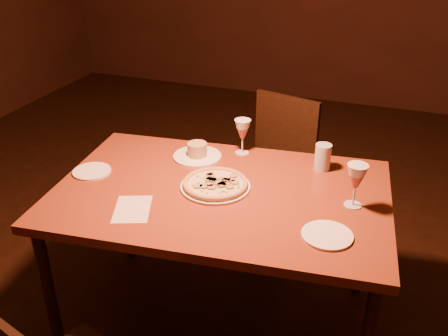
% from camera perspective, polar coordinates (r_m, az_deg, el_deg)
% --- Properties ---
extents(floor, '(7.00, 7.00, 0.00)m').
position_cam_1_polar(floor, '(2.75, -2.16, -16.15)').
color(floor, black).
rests_on(floor, ground).
extents(dining_table, '(1.56, 1.10, 0.79)m').
position_cam_1_polar(dining_table, '(2.25, -0.39, -4.08)').
color(dining_table, maroon).
rests_on(dining_table, floor).
extents(chair_far, '(0.52, 0.52, 0.89)m').
position_cam_1_polar(chair_far, '(3.12, 5.82, 0.80)').
color(chair_far, black).
rests_on(chair_far, floor).
extents(pizza_plate, '(0.31, 0.31, 0.03)m').
position_cam_1_polar(pizza_plate, '(2.22, -1.00, -1.85)').
color(pizza_plate, white).
rests_on(pizza_plate, dining_table).
extents(ramekin_saucer, '(0.24, 0.24, 0.08)m').
position_cam_1_polar(ramekin_saucer, '(2.50, -3.08, 1.75)').
color(ramekin_saucer, white).
rests_on(ramekin_saucer, dining_table).
extents(wine_glass_far, '(0.08, 0.08, 0.18)m').
position_cam_1_polar(wine_glass_far, '(2.51, 2.12, 3.59)').
color(wine_glass_far, '#A95446').
rests_on(wine_glass_far, dining_table).
extents(wine_glass_right, '(0.09, 0.09, 0.19)m').
position_cam_1_polar(wine_glass_right, '(2.13, 14.78, -1.96)').
color(wine_glass_right, '#A95446').
rests_on(wine_glass_right, dining_table).
extents(water_tumbler, '(0.08, 0.08, 0.13)m').
position_cam_1_polar(water_tumbler, '(2.41, 11.22, 1.23)').
color(water_tumbler, '#B1B9C2').
rests_on(water_tumbler, dining_table).
extents(side_plate_left, '(0.18, 0.18, 0.01)m').
position_cam_1_polar(side_plate_left, '(2.44, -14.87, -0.36)').
color(side_plate_left, white).
rests_on(side_plate_left, dining_table).
extents(side_plate_near, '(0.20, 0.20, 0.01)m').
position_cam_1_polar(side_plate_near, '(1.96, 11.71, -7.53)').
color(side_plate_near, white).
rests_on(side_plate_near, dining_table).
extents(menu_card, '(0.21, 0.25, 0.00)m').
position_cam_1_polar(menu_card, '(2.11, -10.44, -4.64)').
color(menu_card, beige).
rests_on(menu_card, dining_table).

